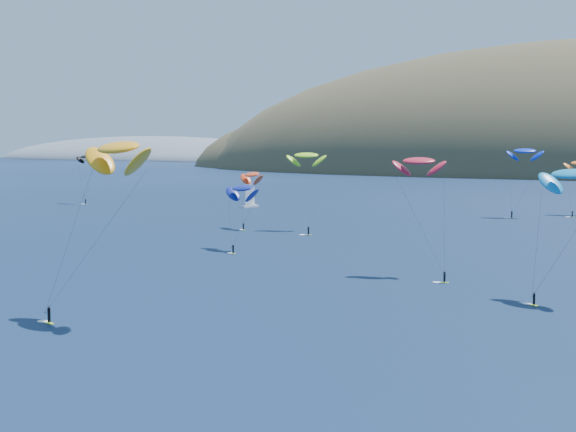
% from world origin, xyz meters
% --- Properties ---
extents(headland, '(460.00, 250.00, 60.00)m').
position_xyz_m(headland, '(-445.26, 750.08, -3.36)').
color(headland, slate).
rests_on(headland, ground).
extents(sailboat, '(8.37, 7.45, 9.99)m').
position_xyz_m(sailboat, '(-66.14, 188.55, 0.88)').
color(sailboat, white).
rests_on(sailboat, ground).
extents(kitesurfer_1, '(9.44, 9.91, 16.11)m').
position_xyz_m(kitesurfer_1, '(-37.99, 132.80, 13.67)').
color(kitesurfer_1, '#BFEC1A').
rests_on(kitesurfer_1, ground).
extents(kitesurfer_2, '(13.29, 11.12, 24.75)m').
position_xyz_m(kitesurfer_2, '(-7.82, 33.47, 21.55)').
color(kitesurfer_2, '#BFEC1A').
rests_on(kitesurfer_2, ground).
extents(kitesurfer_3, '(10.96, 14.76, 21.24)m').
position_xyz_m(kitesurfer_3, '(-24.15, 135.43, 18.59)').
color(kitesurfer_3, '#BFEC1A').
rests_on(kitesurfer_3, ground).
extents(kitesurfer_4, '(10.47, 9.30, 22.00)m').
position_xyz_m(kitesurfer_4, '(21.64, 190.85, 19.23)').
color(kitesurfer_4, '#BFEC1A').
rests_on(kitesurfer_4, ground).
extents(kitesurfer_5, '(10.56, 11.02, 20.49)m').
position_xyz_m(kitesurfer_5, '(43.23, 68.13, 17.77)').
color(kitesurfer_5, '#BFEC1A').
rests_on(kitesurfer_5, ground).
extents(kitesurfer_9, '(11.31, 9.88, 21.32)m').
position_xyz_m(kitesurfer_9, '(18.31, 81.20, 18.96)').
color(kitesurfer_9, '#BFEC1A').
rests_on(kitesurfer_9, ground).
extents(kitesurfer_10, '(10.10, 11.64, 15.18)m').
position_xyz_m(kitesurfer_10, '(-22.62, 97.01, 12.60)').
color(kitesurfer_10, '#BFEC1A').
rests_on(kitesurfer_10, ground).
extents(kitesurfer_12, '(8.00, 6.12, 18.69)m').
position_xyz_m(kitesurfer_12, '(-126.65, 181.14, 16.44)').
color(kitesurfer_12, '#BFEC1A').
rests_on(kitesurfer_12, ground).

